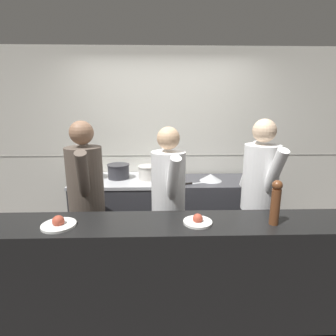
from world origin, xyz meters
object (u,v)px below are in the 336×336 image
at_px(sauce_pot, 119,171).
at_px(chef_head_cook, 87,198).
at_px(chef_line, 259,195).
at_px(chefs_knife, 195,183).
at_px(oven_range, 121,212).
at_px(chef_sous, 168,200).
at_px(stock_pot, 89,169).
at_px(braising_pot, 148,172).
at_px(mixing_bowl_steel, 211,177).
at_px(plated_dish_main, 59,224).
at_px(pepper_mill, 276,202).
at_px(plated_dish_appetiser, 198,221).

xyz_separation_m(sauce_pot, chef_head_cook, (-0.19, -0.85, -0.06)).
relative_size(chef_head_cook, chef_line, 0.99).
xyz_separation_m(sauce_pot, chefs_knife, (0.98, -0.20, -0.12)).
distance_m(oven_range, chef_sous, 1.12).
relative_size(stock_pot, braising_pot, 1.18).
bearing_deg(chef_sous, mixing_bowl_steel, 43.74).
bearing_deg(plated_dish_main, pepper_mill, -0.39).
height_order(mixing_bowl_steel, chef_sous, chef_sous).
bearing_deg(stock_pot, chef_line, -23.55).
bearing_deg(pepper_mill, sauce_pot, 132.75).
distance_m(stock_pot, mixing_bowl_steel, 1.59).
bearing_deg(plated_dish_main, chef_line, 21.03).
bearing_deg(mixing_bowl_steel, plated_dish_appetiser, -104.66).
bearing_deg(plated_dish_appetiser, chef_head_cook, 147.88).
xyz_separation_m(oven_range, braising_pot, (0.37, -0.01, 0.55)).
relative_size(oven_range, pepper_mill, 3.38).
xyz_separation_m(oven_range, stock_pot, (-0.40, 0.06, 0.58)).
xyz_separation_m(mixing_bowl_steel, chef_head_cook, (-1.39, -0.78, 0.02)).
bearing_deg(stock_pot, chefs_knife, -8.80).
relative_size(stock_pot, pepper_mill, 0.87).
bearing_deg(stock_pot, mixing_bowl_steel, -3.00).
bearing_deg(oven_range, sauce_pot, 109.94).
distance_m(plated_dish_main, chef_line, 1.89).
distance_m(chef_head_cook, chef_sous, 0.82).
height_order(plated_dish_main, chef_head_cook, chef_head_cook).
xyz_separation_m(mixing_bowl_steel, chefs_knife, (-0.22, -0.13, -0.04)).
bearing_deg(plated_dish_appetiser, braising_pot, 107.20).
relative_size(braising_pot, chefs_knife, 0.70).
bearing_deg(plated_dish_main, plated_dish_appetiser, 1.12).
height_order(oven_range, braising_pot, braising_pot).
height_order(mixing_bowl_steel, plated_dish_appetiser, plated_dish_appetiser).
distance_m(stock_pot, braising_pot, 0.77).
height_order(sauce_pot, mixing_bowl_steel, sauce_pot).
bearing_deg(chefs_knife, stock_pot, 171.20).
relative_size(sauce_pot, chefs_knife, 0.79).
height_order(braising_pot, chef_line, chef_line).
distance_m(oven_range, braising_pot, 0.66).
distance_m(plated_dish_main, chef_head_cook, 0.66).
bearing_deg(chefs_knife, chef_head_cook, -150.97).
height_order(braising_pot, mixing_bowl_steel, braising_pot).
xyz_separation_m(braising_pot, chef_sous, (0.24, -0.80, -0.08)).
relative_size(oven_range, chef_line, 0.68).
distance_m(oven_range, plated_dish_appetiser, 1.74).
distance_m(oven_range, chef_head_cook, 0.97).
relative_size(plated_dish_main, chef_line, 0.15).
relative_size(stock_pot, chefs_knife, 0.83).
bearing_deg(chef_sous, sauce_pot, 116.22).
relative_size(stock_pot, chef_head_cook, 0.18).
height_order(stock_pot, plated_dish_appetiser, stock_pot).
xyz_separation_m(sauce_pot, braising_pot, (0.39, -0.05, -0.00)).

